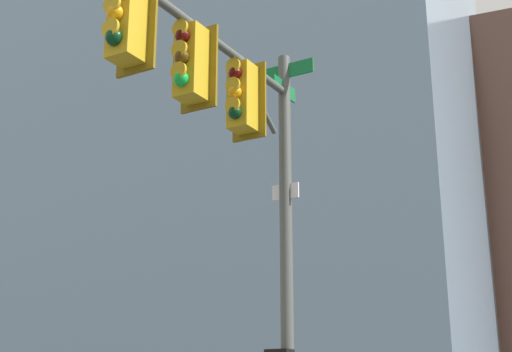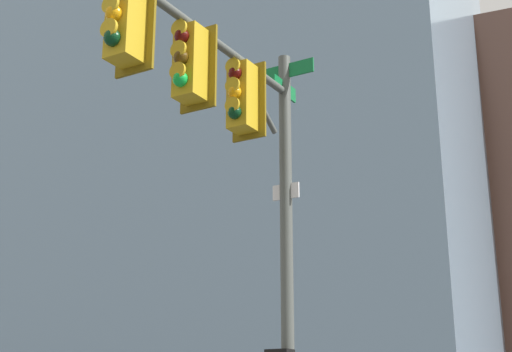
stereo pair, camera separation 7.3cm
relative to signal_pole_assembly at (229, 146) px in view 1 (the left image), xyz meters
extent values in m
cylinder|color=#4C514C|center=(-0.20, -1.62, -1.66)|extent=(0.19, 0.19, 7.36)
cylinder|color=#4C514C|center=(0.08, 0.67, 1.40)|extent=(0.70, 4.59, 0.12)
cylinder|color=#4C514C|center=(-0.10, -0.80, 0.95)|extent=(0.21, 1.04, 0.75)
cube|color=#0F6B33|center=(-0.20, -1.62, 1.77)|extent=(1.04, 0.16, 0.24)
cube|color=#0F6B33|center=(-0.20, -1.62, 1.47)|extent=(0.12, 0.70, 0.24)
cube|color=white|center=(-0.20, -1.62, -0.25)|extent=(0.45, 0.09, 0.24)
cube|color=gold|center=(-0.04, -0.35, 0.84)|extent=(0.38, 0.38, 1.00)
cube|color=#775E0F|center=(-0.07, -0.54, 0.84)|extent=(0.54, 0.11, 1.16)
sphere|color=#470A07|center=(-0.02, -0.15, 1.14)|extent=(0.20, 0.20, 0.20)
cylinder|color=gold|center=(-0.01, -0.08, 1.23)|extent=(0.23, 0.07, 0.23)
sphere|color=#F29E0C|center=(-0.02, -0.15, 0.84)|extent=(0.20, 0.20, 0.20)
cylinder|color=gold|center=(-0.01, -0.08, 0.93)|extent=(0.23, 0.07, 0.23)
sphere|color=#0A3819|center=(-0.02, -0.15, 0.54)|extent=(0.20, 0.20, 0.20)
cylinder|color=gold|center=(-0.01, -0.08, 0.63)|extent=(0.23, 0.07, 0.23)
cube|color=gold|center=(0.12, 0.92, 0.84)|extent=(0.38, 0.38, 1.00)
cube|color=#775E0F|center=(0.09, 0.73, 0.84)|extent=(0.54, 0.11, 1.16)
sphere|color=#470A07|center=(0.14, 1.12, 1.14)|extent=(0.20, 0.20, 0.20)
cylinder|color=gold|center=(0.15, 1.19, 1.23)|extent=(0.23, 0.07, 0.23)
sphere|color=#4C330A|center=(0.14, 1.12, 0.84)|extent=(0.20, 0.20, 0.20)
cylinder|color=gold|center=(0.15, 1.19, 0.93)|extent=(0.23, 0.07, 0.23)
sphere|color=green|center=(0.14, 1.12, 0.54)|extent=(0.20, 0.20, 0.20)
cylinder|color=gold|center=(0.15, 1.19, 0.63)|extent=(0.23, 0.07, 0.23)
cube|color=gold|center=(0.28, 2.19, 0.84)|extent=(0.38, 0.38, 1.00)
cube|color=#775E0F|center=(0.25, 2.00, 0.84)|extent=(0.54, 0.11, 1.16)
sphere|color=#F29E0C|center=(0.30, 2.40, 0.84)|extent=(0.20, 0.20, 0.20)
cylinder|color=gold|center=(0.31, 2.46, 0.93)|extent=(0.23, 0.07, 0.23)
sphere|color=#0A3819|center=(0.30, 2.40, 0.54)|extent=(0.20, 0.20, 0.20)
cylinder|color=gold|center=(0.31, 2.46, 0.63)|extent=(0.23, 0.07, 0.23)
cube|color=#845B47|center=(26.26, -38.64, 22.61)|extent=(18.42, 20.68, 55.90)
cube|color=#7A99B2|center=(16.92, -38.93, 26.64)|extent=(31.96, 28.74, 63.96)
camera|label=1|loc=(-4.07, 8.63, -3.38)|focal=52.18mm
camera|label=2|loc=(-4.14, 8.60, -3.38)|focal=52.18mm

